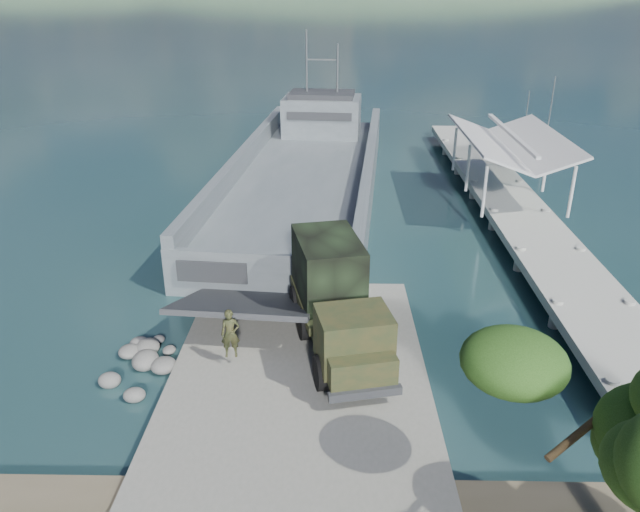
{
  "coord_description": "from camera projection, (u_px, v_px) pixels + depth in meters",
  "views": [
    {
      "loc": [
        1.2,
        -20.77,
        14.64
      ],
      "look_at": [
        0.71,
        6.0,
        2.56
      ],
      "focal_mm": 35.0,
      "sensor_mm": 36.0,
      "label": 1
    }
  ],
  "objects": [
    {
      "name": "pier",
      "position": [
        509.0,
        191.0,
        41.2
      ],
      "size": [
        6.4,
        44.0,
        6.1
      ],
      "color": "#9EA096",
      "rests_on": "ground"
    },
    {
      "name": "soldier",
      "position": [
        231.0,
        342.0,
        24.42
      ],
      "size": [
        0.8,
        0.58,
        2.02
      ],
      "primitive_type": "imported",
      "rotation": [
        0.0,
        0.0,
        0.14
      ],
      "color": "#202D19",
      "rests_on": "boat_ramp"
    },
    {
      "name": "sailboat_near",
      "position": [
        522.0,
        151.0,
        55.72
      ],
      "size": [
        1.83,
        4.8,
        5.7
      ],
      "rotation": [
        0.0,
        0.0,
        0.1
      ],
      "color": "#BBBBBB",
      "rests_on": "ground"
    },
    {
      "name": "landing_craft",
      "position": [
        305.0,
        183.0,
        44.96
      ],
      "size": [
        12.78,
        39.13,
        11.44
      ],
      "rotation": [
        0.0,
        0.0,
        -0.09
      ],
      "color": "#4D565A",
      "rests_on": "ground"
    },
    {
      "name": "boat_ramp",
      "position": [
        298.0,
        385.0,
        23.95
      ],
      "size": [
        10.0,
        18.0,
        0.5
      ],
      "primitive_type": "cube",
      "color": "slate",
      "rests_on": "ground"
    },
    {
      "name": "shoreline_rocks",
      "position": [
        149.0,
        367.0,
        25.53
      ],
      "size": [
        3.2,
        5.6,
        0.9
      ],
      "primitive_type": null,
      "color": "#545452",
      "rests_on": "ground"
    },
    {
      "name": "sailboat_far",
      "position": [
        545.0,
        149.0,
        56.04
      ],
      "size": [
        1.85,
        5.72,
        6.9
      ],
      "rotation": [
        0.0,
        0.0,
        -0.04
      ],
      "color": "#BBBBBB",
      "rests_on": "ground"
    },
    {
      "name": "military_truck",
      "position": [
        336.0,
        299.0,
        25.57
      ],
      "size": [
        4.46,
        9.13,
        4.07
      ],
      "rotation": [
        0.0,
        0.0,
        0.21
      ],
      "color": "black",
      "rests_on": "boat_ramp"
    },
    {
      "name": "ground",
      "position": [
        300.0,
        375.0,
        24.97
      ],
      "size": [
        1400.0,
        1400.0,
        0.0
      ],
      "primitive_type": "plane",
      "color": "#1A4040",
      "rests_on": "ground"
    }
  ]
}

